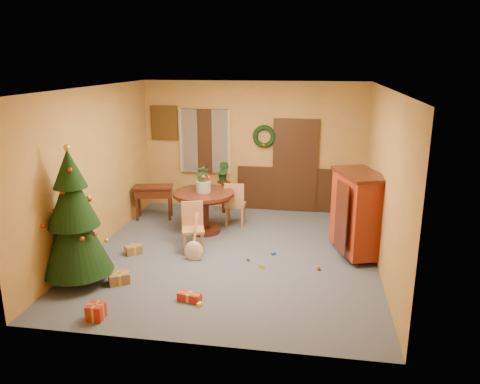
% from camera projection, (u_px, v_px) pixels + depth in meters
% --- Properties ---
extents(room_envelope, '(5.50, 5.50, 5.50)m').
position_uv_depth(room_envelope, '(262.00, 162.00, 10.55)').
color(room_envelope, '#3C4658').
rests_on(room_envelope, ground).
extents(dining_table, '(1.22, 1.22, 0.84)m').
position_uv_depth(dining_table, '(204.00, 204.00, 9.26)').
color(dining_table, black).
rests_on(dining_table, floor).
extents(urn, '(0.29, 0.29, 0.21)m').
position_uv_depth(urn, '(203.00, 187.00, 9.16)').
color(urn, slate).
rests_on(urn, dining_table).
extents(centerpiece_plant, '(0.33, 0.29, 0.37)m').
position_uv_depth(centerpiece_plant, '(203.00, 172.00, 9.08)').
color(centerpiece_plant, '#1E4C23').
rests_on(centerpiece_plant, urn).
extents(chair_near, '(0.48, 0.48, 0.90)m').
position_uv_depth(chair_near, '(193.00, 225.00, 8.38)').
color(chair_near, brown).
rests_on(chair_near, floor).
extents(chair_far, '(0.42, 0.42, 0.93)m').
position_uv_depth(chair_far, '(235.00, 203.00, 9.63)').
color(chair_far, brown).
rests_on(chair_far, floor).
extents(guitar, '(0.36, 0.52, 0.76)m').
position_uv_depth(guitar, '(194.00, 239.00, 7.99)').
color(guitar, beige).
rests_on(guitar, floor).
extents(plant_stand, '(0.28, 0.28, 0.73)m').
position_uv_depth(plant_stand, '(224.00, 193.00, 10.49)').
color(plant_stand, black).
rests_on(plant_stand, floor).
extents(stand_plant, '(0.31, 0.29, 0.47)m').
position_uv_depth(stand_plant, '(224.00, 171.00, 10.35)').
color(stand_plant, '#19471E').
rests_on(stand_plant, plant_stand).
extents(christmas_tree, '(1.05, 1.05, 2.17)m').
position_uv_depth(christmas_tree, '(74.00, 220.00, 7.01)').
color(christmas_tree, '#382111').
rests_on(christmas_tree, floor).
extents(writing_desk, '(0.88, 0.55, 0.73)m').
position_uv_depth(writing_desk, '(154.00, 194.00, 10.07)').
color(writing_desk, black).
rests_on(writing_desk, floor).
extents(sideboard, '(0.97, 1.31, 1.51)m').
position_uv_depth(sideboard, '(358.00, 212.00, 8.09)').
color(sideboard, '#4F1309').
rests_on(sideboard, floor).
extents(gift_a, '(0.38, 0.35, 0.17)m').
position_uv_depth(gift_a, '(119.00, 278.00, 7.24)').
color(gift_a, brown).
rests_on(gift_a, floor).
extents(gift_b, '(0.22, 0.22, 0.22)m').
position_uv_depth(gift_b, '(96.00, 312.00, 6.23)').
color(gift_b, '#A82016').
rests_on(gift_b, floor).
extents(gift_c, '(0.35, 0.33, 0.16)m').
position_uv_depth(gift_c, '(134.00, 250.00, 8.34)').
color(gift_c, brown).
rests_on(gift_c, floor).
extents(gift_d, '(0.36, 0.20, 0.12)m').
position_uv_depth(gift_d, '(189.00, 297.00, 6.71)').
color(gift_d, '#A82016').
rests_on(gift_d, floor).
extents(toy_a, '(0.09, 0.09, 0.05)m').
position_uv_depth(toy_a, '(273.00, 253.00, 8.30)').
color(toy_a, '#2755AA').
rests_on(toy_a, floor).
extents(toy_b, '(0.06, 0.06, 0.06)m').
position_uv_depth(toy_b, '(248.00, 259.00, 8.05)').
color(toy_b, '#24843B').
rests_on(toy_b, floor).
extents(toy_c, '(0.07, 0.09, 0.05)m').
position_uv_depth(toy_c, '(199.00, 304.00, 6.58)').
color(toy_c, yellow).
rests_on(toy_c, floor).
extents(toy_d, '(0.06, 0.06, 0.06)m').
position_uv_depth(toy_d, '(319.00, 269.00, 7.68)').
color(toy_d, '#B5230C').
rests_on(toy_d, floor).
extents(toy_e, '(0.09, 0.06, 0.05)m').
position_uv_depth(toy_e, '(262.00, 267.00, 7.77)').
color(toy_e, yellow).
rests_on(toy_e, floor).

